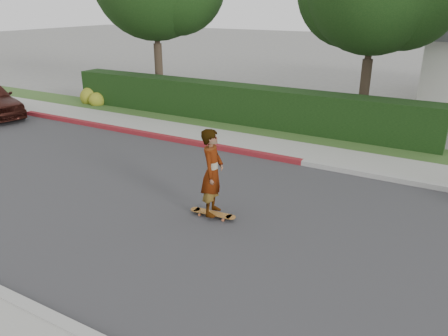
{
  "coord_description": "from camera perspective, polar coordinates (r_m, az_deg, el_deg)",
  "views": [
    {
      "loc": [
        4.9,
        -7.36,
        4.48
      ],
      "look_at": [
        0.43,
        0.49,
        1.0
      ],
      "focal_mm": 35.0,
      "sensor_mm": 36.0,
      "label": 1
    }
  ],
  "objects": [
    {
      "name": "skateboard",
      "position": [
        9.65,
        -1.48,
        -5.95
      ],
      "size": [
        1.09,
        0.29,
        0.1
      ],
      "rotation": [
        0.0,
        0.0,
        0.07
      ],
      "color": "#CA6637",
      "rests_on": "ground"
    },
    {
      "name": "road",
      "position": [
        9.91,
        -3.61,
        -5.82
      ],
      "size": [
        60.0,
        8.0,
        0.01
      ],
      "primitive_type": "cube",
      "color": "#2D2D30",
      "rests_on": "ground"
    },
    {
      "name": "flowering_shrub",
      "position": [
        20.93,
        -16.82,
        8.75
      ],
      "size": [
        1.4,
        1.0,
        0.9
      ],
      "color": "#2D4C19",
      "rests_on": "ground"
    },
    {
      "name": "curb_far",
      "position": [
        13.22,
        6.11,
        1.48
      ],
      "size": [
        60.0,
        0.2,
        0.15
      ],
      "primitive_type": "cube",
      "color": "#9E9E99",
      "rests_on": "ground"
    },
    {
      "name": "skateboarder",
      "position": [
        9.25,
        -1.53,
        -0.59
      ],
      "size": [
        0.61,
        0.79,
        1.91
      ],
      "primitive_type": "imported",
      "rotation": [
        0.0,
        0.0,
        1.81
      ],
      "color": "white",
      "rests_on": "skateboard"
    },
    {
      "name": "hedge",
      "position": [
        16.98,
        1.13,
        8.37
      ],
      "size": [
        15.0,
        1.0,
        1.5
      ],
      "primitive_type": "cube",
      "color": "black",
      "rests_on": "ground"
    },
    {
      "name": "curb_red_section",
      "position": [
        15.77,
        -10.77,
        4.48
      ],
      "size": [
        12.0,
        0.21,
        0.15
      ],
      "primitive_type": "cube",
      "color": "maroon",
      "rests_on": "ground"
    },
    {
      "name": "planting_strip",
      "position": [
        15.44,
        9.88,
        4.08
      ],
      "size": [
        60.0,
        1.6,
        0.1
      ],
      "primitive_type": "cube",
      "color": "#2D4C1E",
      "rests_on": "ground"
    },
    {
      "name": "curb_near",
      "position": [
        7.35,
        -22.2,
        -17.57
      ],
      "size": [
        60.0,
        0.2,
        0.15
      ],
      "primitive_type": "cube",
      "color": "#9E9E99",
      "rests_on": "ground"
    },
    {
      "name": "ground",
      "position": [
        9.91,
        -3.61,
        -5.84
      ],
      "size": [
        120.0,
        120.0,
        0.0
      ],
      "primitive_type": "plane",
      "color": "slate",
      "rests_on": "ground"
    },
    {
      "name": "sidewalk_far",
      "position": [
        14.01,
        7.6,
        2.49
      ],
      "size": [
        60.0,
        1.6,
        0.12
      ],
      "primitive_type": "cube",
      "color": "gray",
      "rests_on": "ground"
    }
  ]
}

